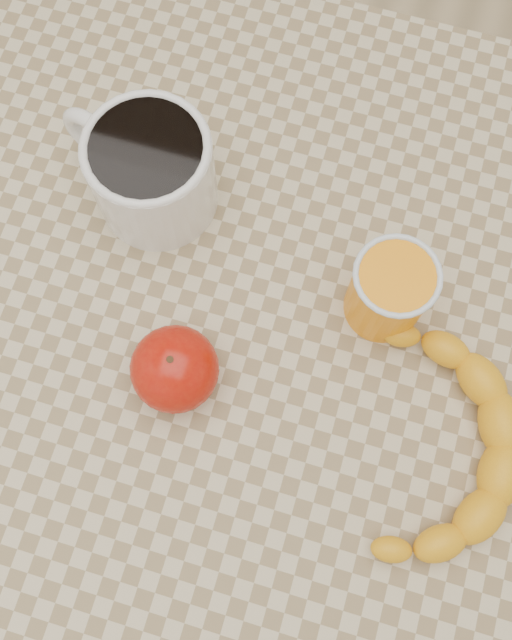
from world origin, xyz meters
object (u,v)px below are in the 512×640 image
(banana, at_px, (441,449))
(orange_juice_glass, at_px, (389,291))
(apple, at_px, (175,369))
(table, at_px, (256,348))
(coffee_mug, at_px, (149,169))

(banana, bearing_deg, orange_juice_glass, 123.38)
(orange_juice_glass, height_order, apple, orange_juice_glass)
(table, relative_size, orange_juice_glass, 8.65)
(orange_juice_glass, bearing_deg, apple, -143.73)
(orange_juice_glass, bearing_deg, table, -154.65)
(table, xyz_separation_m, banana, (0.20, -0.07, 0.11))
(table, bearing_deg, banana, -19.65)
(coffee_mug, xyz_separation_m, orange_juice_glass, (0.25, -0.05, -0.01))
(apple, relative_size, banana, 0.39)
(apple, distance_m, banana, 0.25)
(coffee_mug, relative_size, orange_juice_glass, 1.97)
(table, relative_size, banana, 3.05)
(coffee_mug, height_order, orange_juice_glass, coffee_mug)
(orange_juice_glass, bearing_deg, banana, -56.25)
(coffee_mug, xyz_separation_m, apple, (0.08, -0.18, -0.02))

